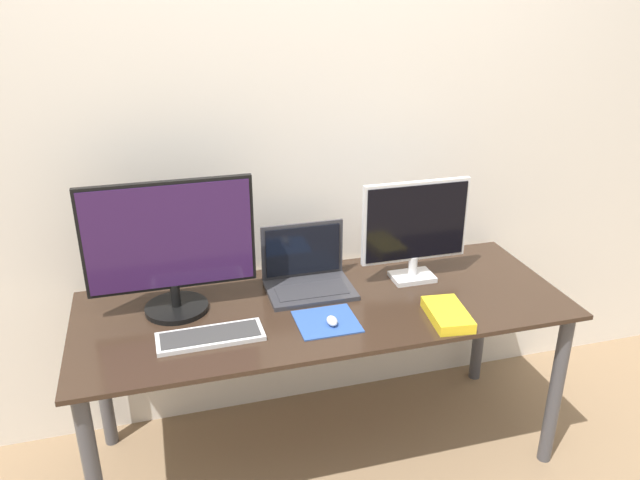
# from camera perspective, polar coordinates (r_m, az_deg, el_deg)

# --- Properties ---
(wall_back) EXTENTS (7.00, 0.05, 2.50)m
(wall_back) POSITION_cam_1_polar(r_m,az_deg,el_deg) (2.58, -2.17, 9.17)
(wall_back) COLOR silver
(wall_back) RESTS_ON ground_plane
(desk) EXTENTS (1.86, 0.71, 0.71)m
(desk) POSITION_cam_1_polar(r_m,az_deg,el_deg) (2.45, 0.41, -7.92)
(desk) COLOR #332319
(desk) RESTS_ON ground_plane
(monitor_left) EXTENTS (0.61, 0.23, 0.50)m
(monitor_left) POSITION_cam_1_polar(r_m,az_deg,el_deg) (2.30, -13.52, -0.57)
(monitor_left) COLOR black
(monitor_left) RESTS_ON desk
(monitor_right) EXTENTS (0.44, 0.12, 0.42)m
(monitor_right) POSITION_cam_1_polar(r_m,az_deg,el_deg) (2.51, 8.70, 1.17)
(monitor_right) COLOR silver
(monitor_right) RESTS_ON desk
(laptop) EXTENTS (0.34, 0.24, 0.25)m
(laptop) POSITION_cam_1_polar(r_m,az_deg,el_deg) (2.49, -1.19, -3.07)
(laptop) COLOR #333338
(laptop) RESTS_ON desk
(keyboard) EXTENTS (0.37, 0.14, 0.02)m
(keyboard) POSITION_cam_1_polar(r_m,az_deg,el_deg) (2.21, -9.99, -8.68)
(keyboard) COLOR silver
(keyboard) RESTS_ON desk
(mousepad) EXTENTS (0.22, 0.21, 0.00)m
(mousepad) POSITION_cam_1_polar(r_m,az_deg,el_deg) (2.28, 0.62, -7.46)
(mousepad) COLOR #2D519E
(mousepad) RESTS_ON desk
(mouse) EXTENTS (0.04, 0.06, 0.03)m
(mouse) POSITION_cam_1_polar(r_m,az_deg,el_deg) (2.25, 1.11, -7.40)
(mouse) COLOR silver
(mouse) RESTS_ON mousepad
(book) EXTENTS (0.16, 0.24, 0.04)m
(book) POSITION_cam_1_polar(r_m,az_deg,el_deg) (2.33, 11.58, -6.68)
(book) COLOR yellow
(book) RESTS_ON desk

